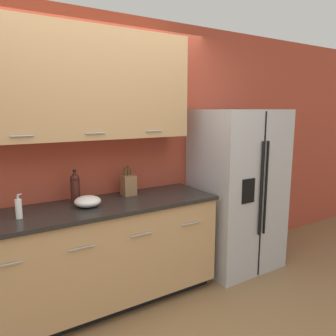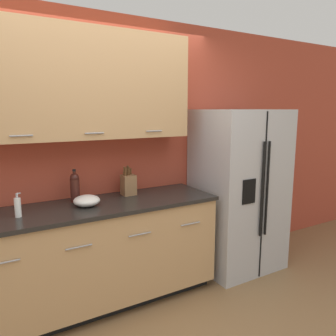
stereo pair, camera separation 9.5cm
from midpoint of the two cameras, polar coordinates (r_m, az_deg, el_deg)
wall_back at (r=3.07m, az=-12.34°, el=5.38°), size 10.00×0.39×2.60m
counter_unit at (r=3.04m, az=-11.08°, el=-14.48°), size 2.12×0.64×0.93m
refrigerator at (r=3.66m, az=12.92°, el=-3.78°), size 0.88×0.74×1.73m
knife_block at (r=3.12m, az=-6.04°, el=-2.84°), size 0.12×0.12×0.28m
wine_bottle at (r=2.95m, az=-15.03°, el=-3.19°), size 0.08×0.08×0.29m
soap_dispenser at (r=2.69m, az=-23.78°, el=-6.26°), size 0.05×0.05×0.19m
mixing_bowl at (r=2.83m, az=-13.03°, el=-5.56°), size 0.22×0.22×0.09m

